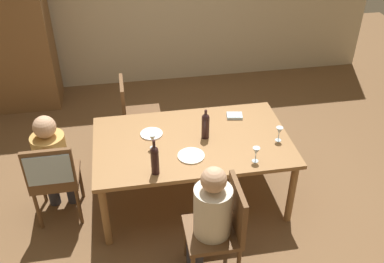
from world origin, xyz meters
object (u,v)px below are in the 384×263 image
Objects in this scene: person_woman_host at (209,216)px; wine_glass_near_left at (256,152)px; person_man_bearded at (52,159)px; dinner_plate_host at (151,134)px; wine_glass_near_right at (279,131)px; chair_near at (222,225)px; dinner_plate_guest_left at (191,156)px; dining_table at (192,146)px; wine_bottle_dark_red at (155,159)px; chair_far_left at (134,111)px; chair_left_end at (52,174)px; handbag at (173,137)px; wine_glass_centre at (153,138)px; armoire_cabinet at (5,30)px; wine_bottle_tall_green at (205,125)px.

person_woman_host is 0.77m from wine_glass_near_left.
person_man_bearded reaches higher than dinner_plate_host.
wine_glass_near_right is (0.84, 0.80, 0.18)m from person_woman_host.
chair_near reaches higher than wine_glass_near_left.
chair_near is 0.74m from dinner_plate_guest_left.
dining_table is 1.33m from person_man_bearded.
wine_glass_near_left is at bearing 0.65° from wine_bottle_dark_red.
dinner_plate_guest_left is at bearing -52.08° from dinner_plate_host.
wine_glass_near_right is (1.33, -1.09, 0.30)m from chair_far_left.
chair_far_left is at bearing 52.81° from chair_left_end.
wine_glass_near_left is at bearing 36.67° from chair_far_left.
wine_glass_near_right reaches higher than handbag.
wine_glass_near_left is at bearing -45.33° from person_woman_host.
handbag is (-0.08, 0.95, -0.55)m from dining_table.
wine_glass_centre is (-0.36, 0.89, 0.18)m from person_woman_host.
armoire_cabinet is at bearing 31.74° from person_woman_host.
chair_left_end is at bearing 59.75° from chair_near.
armoire_cabinet is 6.27× the size of wine_bottle_dark_red.
wine_bottle_tall_green is (0.14, 0.02, 0.21)m from dining_table.
wine_glass_near_right reaches higher than dining_table.
handbag is (-0.21, 0.92, -0.76)m from wine_bottle_tall_green.
wine_glass_near_right is (2.86, -2.46, -0.26)m from armoire_cabinet.
chair_near is 2.97× the size of wine_bottle_tall_green.
wine_bottle_tall_green is at bearing -9.42° from person_woman_host.
armoire_cabinet reaches higher than dinner_plate_host.
wine_glass_centre is at bearing 175.74° from wine_glass_near_right.
wine_bottle_dark_red is at bearing 43.20° from chair_near.
dinner_plate_host is at bearing 164.69° from wine_bottle_tall_green.
dining_table is 12.68× the size of wine_glass_near_right.
wine_glass_near_right is (1.20, -0.09, 0.00)m from wine_glass_centre.
person_woman_host is at bearing -99.42° from wine_bottle_tall_green.
wine_bottle_dark_red is (-0.48, 0.52, 0.35)m from chair_near.
wine_bottle_tall_green is (0.05, 0.97, 0.34)m from chair_near.
wine_bottle_dark_red reaches higher than chair_far_left.
armoire_cabinet reaches higher than chair_far_left.
dining_table is at bearing -85.46° from handbag.
wine_glass_centre is at bearing 4.00° from chair_left_end.
chair_near is at bearing -84.74° from dining_table.
chair_left_end is at bearing -73.57° from armoire_cabinet.
armoire_cabinet is 14.63× the size of wine_glass_centre.
armoire_cabinet is 2.37× the size of chair_far_left.
chair_near is at bearing -128.55° from wine_glass_near_left.
dinner_plate_guest_left is at bearing -124.24° from wine_bottle_tall_green.
person_woman_host reaches higher than dinner_plate_guest_left.
chair_left_end is at bearing -174.66° from dining_table.
dining_table is 5.44× the size of wine_bottle_dark_red.
chair_left_end is at bearing 170.78° from wine_glass_near_left.
dinner_plate_guest_left is at bearing -52.21° from armoire_cabinet.
chair_near is at bearing -92.84° from wine_bottle_tall_green.
chair_near is 3.69× the size of dinner_plate_guest_left.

